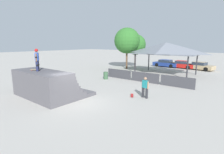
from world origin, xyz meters
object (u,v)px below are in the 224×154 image
at_px(tree_far_back, 127,41).
at_px(trash_bin, 106,76).
at_px(skateboard_on_ground, 132,95).
at_px(tree_beside_pavilion, 136,45).
at_px(bystander_walking, 145,86).
at_px(skateboard_on_deck, 35,70).
at_px(parked_car_tan, 200,66).
at_px(parked_car_blue, 166,63).
at_px(parked_car_red, 182,65).
at_px(skater_on_deck, 37,58).

height_order(tree_far_back, trash_bin, tree_far_back).
relative_size(skateboard_on_ground, tree_beside_pavilion, 0.15).
height_order(bystander_walking, tree_beside_pavilion, tree_beside_pavilion).
xyz_separation_m(tree_beside_pavilion, tree_far_back, (-0.26, -2.23, 0.63)).
height_order(skateboard_on_deck, skateboard_on_ground, skateboard_on_deck).
xyz_separation_m(tree_beside_pavilion, parked_car_tan, (9.52, 3.86, -3.31)).
height_order(tree_far_back, parked_car_blue, tree_far_back).
xyz_separation_m(parked_car_blue, parked_car_tan, (5.62, -0.18, -0.00)).
xyz_separation_m(tree_beside_pavilion, parked_car_blue, (3.90, 4.05, -3.31)).
bearing_deg(parked_car_blue, skateboard_on_ground, -70.27).
bearing_deg(skateboard_on_ground, tree_far_back, 3.62).
bearing_deg(trash_bin, tree_far_back, 108.52).
bearing_deg(skateboard_on_ground, tree_beside_pavilion, -1.49).
xyz_separation_m(trash_bin, parked_car_red, (4.08, 14.89, 0.18)).
distance_m(trash_bin, parked_car_tan, 16.24).
relative_size(skater_on_deck, parked_car_tan, 0.39).
bearing_deg(skateboard_on_deck, tree_beside_pavilion, 74.06).
bearing_deg(tree_beside_pavilion, parked_car_red, 31.10).
bearing_deg(bystander_walking, tree_far_back, -39.06).
distance_m(tree_far_back, parked_car_tan, 12.18).
bearing_deg(skateboard_on_deck, skater_on_deck, -21.57).
height_order(skateboard_on_ground, trash_bin, trash_bin).
height_order(skater_on_deck, parked_car_blue, skater_on_deck).
bearing_deg(trash_bin, parked_car_blue, 85.13).
height_order(skateboard_on_ground, parked_car_blue, parked_car_blue).
relative_size(bystander_walking, parked_car_blue, 0.36).
relative_size(bystander_walking, tree_far_back, 0.25).
relative_size(skateboard_on_ground, parked_car_red, 0.20).
bearing_deg(tree_beside_pavilion, parked_car_blue, 46.07).
xyz_separation_m(trash_bin, parked_car_tan, (6.89, 14.71, 0.18)).
bearing_deg(parked_car_red, skater_on_deck, -96.48).
bearing_deg(trash_bin, parked_car_tan, 64.89).
bearing_deg(parked_car_tan, skater_on_deck, -93.43).
height_order(skateboard_on_ground, tree_beside_pavilion, tree_beside_pavilion).
height_order(parked_car_blue, parked_car_red, same).
distance_m(bystander_walking, tree_beside_pavilion, 17.60).
height_order(skateboard_on_deck, parked_car_blue, skateboard_on_deck).
bearing_deg(bystander_walking, trash_bin, -14.94).
height_order(bystander_walking, trash_bin, bystander_walking).
distance_m(bystander_walking, parked_car_blue, 19.31).
xyz_separation_m(skateboard_on_deck, parked_car_blue, (1.07, 23.44, -1.54)).
relative_size(trash_bin, parked_car_red, 0.21).
height_order(skateboard_on_deck, tree_far_back, tree_far_back).
relative_size(tree_far_back, trash_bin, 7.78).
height_order(skateboard_on_ground, parked_car_red, parked_car_red).
distance_m(skater_on_deck, parked_car_blue, 23.56).
xyz_separation_m(skater_on_deck, tree_beside_pavilion, (-3.19, 19.38, 0.86)).
xyz_separation_m(bystander_walking, tree_beside_pavilion, (-9.70, 14.37, 3.00)).
bearing_deg(skateboard_on_deck, parked_car_tan, 49.70).
bearing_deg(skateboard_on_ground, parked_car_tan, -34.83).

